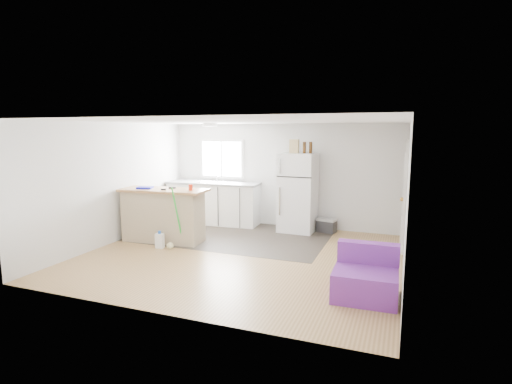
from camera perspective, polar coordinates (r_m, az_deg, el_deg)
room at (r=7.04m, az=-2.21°, el=0.27°), size 5.51×5.01×2.41m
vinyl_zone at (r=8.69m, az=-3.38°, el=-6.17°), size 4.05×2.50×0.00m
window at (r=9.89m, az=-4.91°, el=4.73°), size 1.18×0.06×0.98m
interior_door at (r=8.06m, az=20.51°, el=-0.51°), size 0.11×0.92×2.10m
ceiling_fixture at (r=8.56m, az=-6.60°, el=9.51°), size 0.30×0.30×0.07m
kitchen_cabinets at (r=9.75m, az=-6.05°, el=-1.47°), size 2.31×0.84×1.31m
peninsula at (r=8.32m, az=-13.09°, el=-3.20°), size 1.80×0.81×1.08m
refrigerator at (r=8.92m, az=6.00°, el=-0.08°), size 0.80×0.76×1.75m
cooler at (r=9.03m, az=10.05°, el=-4.68°), size 0.46×0.36×0.32m
purple_seat at (r=5.73m, az=15.40°, el=-11.83°), size 0.86×0.81×0.69m
cleaner_jug at (r=7.94m, az=-13.59°, el=-6.76°), size 0.17×0.14×0.34m
mop at (r=7.83m, az=-11.84°, el=-6.26°), size 0.21×0.34×1.20m
red_cup at (r=7.92m, az=-9.32°, el=0.67°), size 0.09×0.09×0.12m
blue_tray at (r=8.39m, az=-15.59°, el=0.62°), size 0.35×0.30×0.04m
tool_a at (r=8.24m, az=-11.88°, el=0.60°), size 0.15×0.10×0.03m
tool_b at (r=8.07m, az=-13.07°, el=0.37°), size 0.10×0.05×0.03m
cardboard_box at (r=8.82m, az=5.48°, el=6.52°), size 0.21×0.11×0.30m
bottle_left at (r=8.75m, az=6.92°, el=6.32°), size 0.09×0.09×0.25m
bottle_right at (r=8.75m, az=7.81°, el=6.30°), size 0.07×0.07×0.25m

